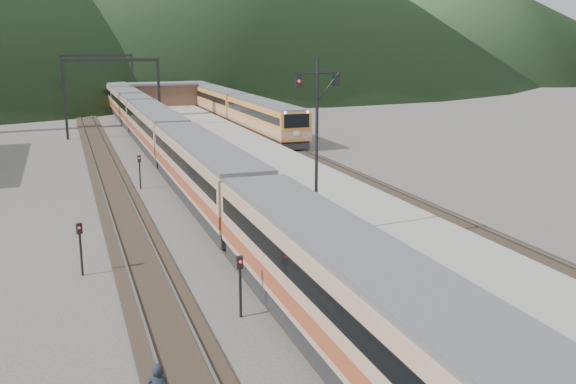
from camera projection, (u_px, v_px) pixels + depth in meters
name	position (u px, v px, depth m)	size (l,w,h in m)	color
track_main	(166.00, 159.00, 53.21)	(2.60, 200.00, 0.23)	black
track_far	(104.00, 163.00, 51.60)	(2.60, 200.00, 0.23)	black
track_second	(296.00, 152.00, 56.92)	(2.60, 200.00, 0.23)	black
platform	(237.00, 154.00, 53.08)	(8.00, 100.00, 1.00)	gray
gantry_near	(112.00, 82.00, 64.82)	(9.55, 0.25, 8.00)	black
gantry_far	(98.00, 72.00, 87.79)	(9.55, 0.25, 8.00)	black
station_shed	(163.00, 94.00, 89.36)	(9.40, 4.40, 3.10)	brown
hill_c	(388.00, 0.00, 239.24)	(160.00, 160.00, 50.00)	#2E4B28
main_train	(155.00, 127.00, 57.76)	(3.02, 103.61, 3.69)	tan
second_train	(219.00, 102.00, 83.19)	(2.85, 58.44, 3.48)	orange
signal_mast	(317.00, 131.00, 28.07)	(2.20, 0.32, 7.82)	black
short_signal_a	(240.00, 278.00, 22.44)	(0.24, 0.19, 2.27)	black
short_signal_b	(140.00, 167.00, 42.38)	(0.24, 0.18, 2.27)	black
short_signal_c	(80.00, 242.00, 26.52)	(0.26, 0.23, 2.27)	black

